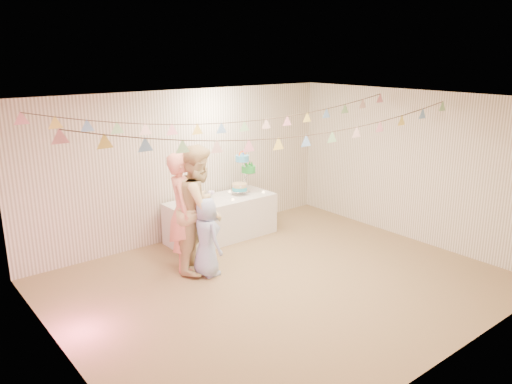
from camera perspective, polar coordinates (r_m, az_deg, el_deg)
floor at (r=7.29m, az=2.76°, el=-10.35°), size 6.00×6.00×0.00m
ceiling at (r=6.58m, az=3.06°, el=10.44°), size 6.00×6.00×0.00m
back_wall at (r=8.79m, az=-8.00°, el=3.07°), size 6.00×6.00×0.00m
front_wall at (r=5.33m, az=21.17°, el=-6.33°), size 6.00×6.00×0.00m
left_wall at (r=5.42m, az=-21.72°, el=-6.03°), size 5.00×5.00×0.00m
right_wall at (r=9.04m, az=17.29°, el=2.86°), size 5.00×5.00×0.00m
table at (r=8.86m, az=-4.00°, el=-3.01°), size 1.94×0.78×0.73m
cake_stand at (r=9.00m, az=-1.40°, el=2.30°), size 0.65×0.38×0.73m
cake_bottom at (r=8.93m, az=-1.91°, el=0.35°), size 0.31×0.31×0.15m
cake_middle at (r=9.18m, az=-0.85°, el=2.52°), size 0.27×0.27×0.22m
cake_top_tier at (r=8.88m, az=-1.60°, el=3.85°), size 0.25×0.25×0.19m
platter at (r=8.39m, az=-7.11°, el=-1.33°), size 0.32×0.32×0.02m
posy at (r=8.67m, az=-5.13°, el=-0.22°), size 0.14×0.14×0.16m
person_adult_a at (r=7.53m, az=-8.36°, el=-2.24°), size 0.70×0.78×1.80m
person_adult_b at (r=7.47m, az=-6.47°, el=-1.86°), size 1.17×1.17×1.92m
person_child at (r=7.36m, az=-5.67°, el=-5.15°), size 0.39×0.59×1.18m
bunting_back at (r=7.46m, az=-2.68°, el=9.14°), size 5.60×1.10×0.40m
bunting_front at (r=6.46m, az=4.22°, el=7.83°), size 5.60×0.90×0.36m
tealight_0 at (r=8.21m, az=-8.03°, el=-1.86°), size 0.04×0.04×0.03m
tealight_1 at (r=8.70m, az=-6.61°, el=-0.79°), size 0.04×0.04×0.03m
tealight_2 at (r=8.62m, az=-2.66°, el=-0.85°), size 0.04×0.04×0.03m
tealight_3 at (r=9.11m, az=-3.03°, el=0.04°), size 0.04×0.04×0.03m
tealight_4 at (r=9.08m, az=0.85°, el=0.02°), size 0.04×0.04×0.03m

